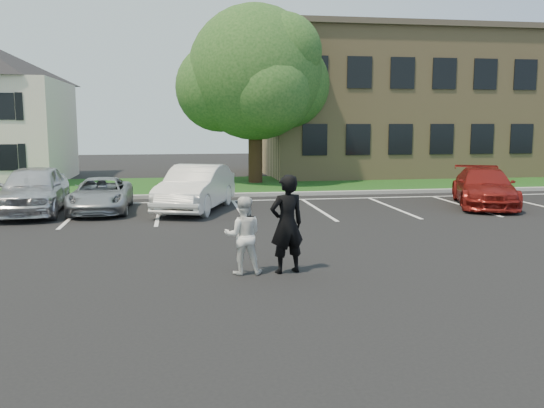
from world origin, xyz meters
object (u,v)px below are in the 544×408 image
object	(u,v)px
man_black_suit	(287,224)
tree	(256,76)
car_red_compact	(484,187)
car_silver_west	(33,190)
office_building	(442,105)
car_white_sedan	(196,188)
man_white_shirt	(243,235)
car_silver_minivan	(101,195)

from	to	relation	value
man_black_suit	tree	bearing A→B (deg)	-111.21
man_black_suit	car_red_compact	world-z (taller)	man_black_suit
tree	car_silver_west	size ratio (longest dim) A/B	1.81
man_black_suit	office_building	bearing A→B (deg)	-137.44
car_white_sedan	car_red_compact	distance (m)	10.64
man_white_shirt	car_red_compact	bearing A→B (deg)	-135.89
car_silver_west	car_white_sedan	size ratio (longest dim) A/B	1.00
man_white_shirt	car_red_compact	distance (m)	12.88
man_black_suit	car_silver_minivan	distance (m)	10.32
man_white_shirt	office_building	bearing A→B (deg)	-119.05
man_white_shirt	car_silver_west	size ratio (longest dim) A/B	0.33
tree	man_black_suit	size ratio (longest dim) A/B	4.29
office_building	car_silver_west	xyz separation A→B (m)	(-20.99, -13.35, -3.33)
tree	car_silver_minivan	size ratio (longest dim) A/B	2.08
office_building	man_black_suit	bearing A→B (deg)	-121.89
car_red_compact	man_black_suit	bearing A→B (deg)	-116.84
car_silver_west	man_white_shirt	bearing A→B (deg)	-57.97
tree	car_white_sedan	world-z (taller)	tree
car_white_sedan	car_red_compact	world-z (taller)	car_white_sedan
office_building	car_red_compact	bearing A→B (deg)	-109.11
office_building	car_silver_west	bearing A→B (deg)	-147.54
man_white_shirt	car_white_sedan	size ratio (longest dim) A/B	0.33
car_silver_minivan	tree	bearing A→B (deg)	50.95
man_black_suit	car_silver_west	distance (m)	11.46
car_silver_west	car_red_compact	bearing A→B (deg)	-5.24
car_red_compact	car_silver_minivan	bearing A→B (deg)	-162.70
tree	man_black_suit	bearing A→B (deg)	-95.67
man_black_suit	car_red_compact	size ratio (longest dim) A/B	0.42
office_building	man_black_suit	xyz separation A→B (m)	(-13.91, -22.36, -3.13)
man_black_suit	car_silver_west	xyz separation A→B (m)	(-7.07, 9.01, -0.20)
car_silver_west	car_red_compact	xyz separation A→B (m)	(16.10, -0.76, -0.12)
office_building	man_white_shirt	bearing A→B (deg)	-123.58
tree	car_red_compact	world-z (taller)	tree
office_building	car_silver_minivan	xyz separation A→B (m)	(-18.79, -13.28, -3.57)
tree	car_silver_minivan	distance (m)	11.60
office_building	man_white_shirt	size ratio (longest dim) A/B	13.90
office_building	car_red_compact	size ratio (longest dim) A/B	4.63
man_white_shirt	man_black_suit	bearing A→B (deg)	-178.60
office_building	man_white_shirt	distance (m)	26.99
car_silver_minivan	car_red_compact	size ratio (longest dim) A/B	0.87
office_building	tree	xyz separation A→B (m)	(-12.19, -5.01, 1.19)
tree	man_white_shirt	bearing A→B (deg)	-98.61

